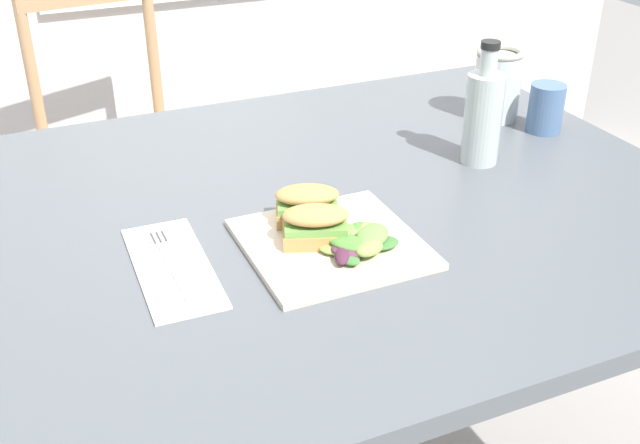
% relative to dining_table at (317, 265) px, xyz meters
% --- Properties ---
extents(dining_table, '(1.25, 0.98, 0.74)m').
position_rel_dining_table_xyz_m(dining_table, '(0.00, 0.00, 0.00)').
color(dining_table, '#51565B').
rests_on(dining_table, ground).
extents(chair_wooden_far, '(0.45, 0.45, 0.87)m').
position_rel_dining_table_xyz_m(chair_wooden_far, '(-0.15, 1.03, -0.17)').
color(chair_wooden_far, tan).
rests_on(chair_wooden_far, ground).
extents(plate_lunch, '(0.24, 0.24, 0.01)m').
position_rel_dining_table_xyz_m(plate_lunch, '(-0.03, -0.13, 0.12)').
color(plate_lunch, beige).
rests_on(plate_lunch, dining_table).
extents(sandwich_half_front, '(0.11, 0.09, 0.06)m').
position_rel_dining_table_xyz_m(sandwich_half_front, '(-0.06, -0.13, 0.16)').
color(sandwich_half_front, tan).
rests_on(sandwich_half_front, plate_lunch).
extents(sandwich_half_back, '(0.11, 0.09, 0.06)m').
position_rel_dining_table_xyz_m(sandwich_half_back, '(-0.04, -0.07, 0.16)').
color(sandwich_half_back, tan).
rests_on(sandwich_half_back, plate_lunch).
extents(salad_mixed_greens, '(0.12, 0.10, 0.03)m').
position_rel_dining_table_xyz_m(salad_mixed_greens, '(-0.01, -0.16, 0.14)').
color(salad_mixed_greens, '#602D47').
rests_on(salad_mixed_greens, plate_lunch).
extents(napkin_folded, '(0.10, 0.25, 0.00)m').
position_rel_dining_table_xyz_m(napkin_folded, '(-0.26, -0.10, 0.12)').
color(napkin_folded, silver).
rests_on(napkin_folded, dining_table).
extents(fork_on_napkin, '(0.03, 0.19, 0.00)m').
position_rel_dining_table_xyz_m(fork_on_napkin, '(-0.26, -0.08, 0.12)').
color(fork_on_napkin, silver).
rests_on(fork_on_napkin, napkin_folded).
extents(bottle_cold_brew, '(0.06, 0.06, 0.21)m').
position_rel_dining_table_xyz_m(bottle_cold_brew, '(0.32, 0.03, 0.19)').
color(bottle_cold_brew, '#472819').
rests_on(bottle_cold_brew, dining_table).
extents(mason_jar_iced_tea, '(0.09, 0.09, 0.14)m').
position_rel_dining_table_xyz_m(mason_jar_iced_tea, '(0.47, 0.19, 0.18)').
color(mason_jar_iced_tea, gold).
rests_on(mason_jar_iced_tea, dining_table).
extents(cup_extra_side, '(0.07, 0.07, 0.09)m').
position_rel_dining_table_xyz_m(cup_extra_side, '(0.51, 0.10, 0.16)').
color(cup_extra_side, '#4C6B93').
rests_on(cup_extra_side, dining_table).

